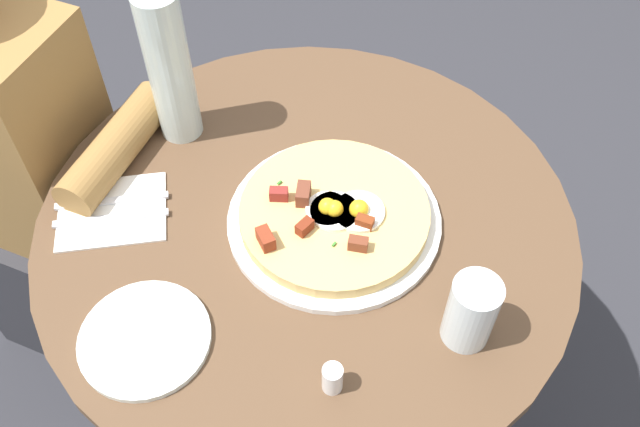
{
  "coord_description": "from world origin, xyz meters",
  "views": [
    {
      "loc": [
        0.28,
        -0.61,
        1.6
      ],
      "look_at": [
        0.02,
        0.01,
        0.74
      ],
      "focal_mm": 39.24,
      "sensor_mm": 36.0,
      "label": 1
    }
  ],
  "objects_px": {
    "salt_shaker": "(332,378)",
    "pizza_plate": "(334,220)",
    "bread_plate": "(145,339)",
    "dining_table": "(308,278)",
    "water_bottle": "(169,68)",
    "breakfast_pizza": "(334,213)",
    "knife": "(112,201)",
    "fork": "(111,218)",
    "water_glass": "(471,312)",
    "person_seated": "(27,194)"
  },
  "relations": [
    {
      "from": "fork",
      "to": "water_glass",
      "type": "distance_m",
      "value": 0.57
    },
    {
      "from": "breakfast_pizza",
      "to": "fork",
      "type": "distance_m",
      "value": 0.35
    },
    {
      "from": "person_seated",
      "to": "pizza_plate",
      "type": "height_order",
      "value": "person_seated"
    },
    {
      "from": "pizza_plate",
      "to": "bread_plate",
      "type": "height_order",
      "value": "pizza_plate"
    },
    {
      "from": "salt_shaker",
      "to": "bread_plate",
      "type": "bearing_deg",
      "value": -172.22
    },
    {
      "from": "breakfast_pizza",
      "to": "water_glass",
      "type": "distance_m",
      "value": 0.27
    },
    {
      "from": "salt_shaker",
      "to": "water_bottle",
      "type": "bearing_deg",
      "value": 140.65
    },
    {
      "from": "bread_plate",
      "to": "knife",
      "type": "height_order",
      "value": "bread_plate"
    },
    {
      "from": "bread_plate",
      "to": "fork",
      "type": "relative_size",
      "value": 1.03
    },
    {
      "from": "fork",
      "to": "dining_table",
      "type": "bearing_deg",
      "value": -7.91
    },
    {
      "from": "dining_table",
      "to": "breakfast_pizza",
      "type": "height_order",
      "value": "breakfast_pizza"
    },
    {
      "from": "breakfast_pizza",
      "to": "water_bottle",
      "type": "relative_size",
      "value": 1.07
    },
    {
      "from": "bread_plate",
      "to": "water_glass",
      "type": "relative_size",
      "value": 1.56
    },
    {
      "from": "breakfast_pizza",
      "to": "water_bottle",
      "type": "distance_m",
      "value": 0.35
    },
    {
      "from": "pizza_plate",
      "to": "fork",
      "type": "distance_m",
      "value": 0.35
    },
    {
      "from": "water_glass",
      "to": "water_bottle",
      "type": "relative_size",
      "value": 0.43
    },
    {
      "from": "salt_shaker",
      "to": "breakfast_pizza",
      "type": "bearing_deg",
      "value": 111.29
    },
    {
      "from": "salt_shaker",
      "to": "water_glass",
      "type": "bearing_deg",
      "value": 45.56
    },
    {
      "from": "fork",
      "to": "salt_shaker",
      "type": "xyz_separation_m",
      "value": [
        0.43,
        -0.13,
        0.02
      ]
    },
    {
      "from": "salt_shaker",
      "to": "fork",
      "type": "bearing_deg",
      "value": 163.61
    },
    {
      "from": "dining_table",
      "to": "water_glass",
      "type": "xyz_separation_m",
      "value": [
        0.28,
        -0.1,
        0.23
      ]
    },
    {
      "from": "person_seated",
      "to": "breakfast_pizza",
      "type": "xyz_separation_m",
      "value": [
        0.66,
        0.02,
        0.24
      ]
    },
    {
      "from": "bread_plate",
      "to": "water_bottle",
      "type": "distance_m",
      "value": 0.43
    },
    {
      "from": "fork",
      "to": "water_glass",
      "type": "relative_size",
      "value": 1.52
    },
    {
      "from": "bread_plate",
      "to": "water_bottle",
      "type": "xyz_separation_m",
      "value": [
        -0.15,
        0.38,
        0.13
      ]
    },
    {
      "from": "bread_plate",
      "to": "salt_shaker",
      "type": "distance_m",
      "value": 0.27
    },
    {
      "from": "water_bottle",
      "to": "salt_shaker",
      "type": "xyz_separation_m",
      "value": [
        0.42,
        -0.35,
        -0.11
      ]
    },
    {
      "from": "breakfast_pizza",
      "to": "person_seated",
      "type": "bearing_deg",
      "value": -178.64
    },
    {
      "from": "pizza_plate",
      "to": "knife",
      "type": "height_order",
      "value": "pizza_plate"
    },
    {
      "from": "fork",
      "to": "water_glass",
      "type": "xyz_separation_m",
      "value": [
        0.57,
        0.02,
        0.05
      ]
    },
    {
      "from": "dining_table",
      "to": "bread_plate",
      "type": "bearing_deg",
      "value": -113.99
    },
    {
      "from": "water_glass",
      "to": "salt_shaker",
      "type": "height_order",
      "value": "water_glass"
    },
    {
      "from": "pizza_plate",
      "to": "bread_plate",
      "type": "bearing_deg",
      "value": -119.72
    },
    {
      "from": "bread_plate",
      "to": "salt_shaker",
      "type": "height_order",
      "value": "salt_shaker"
    },
    {
      "from": "water_bottle",
      "to": "dining_table",
      "type": "bearing_deg",
      "value": -20.09
    },
    {
      "from": "pizza_plate",
      "to": "bread_plate",
      "type": "xyz_separation_m",
      "value": [
        -0.17,
        -0.29,
        -0.0
      ]
    },
    {
      "from": "water_bottle",
      "to": "salt_shaker",
      "type": "height_order",
      "value": "water_bottle"
    },
    {
      "from": "dining_table",
      "to": "breakfast_pizza",
      "type": "distance_m",
      "value": 0.2
    },
    {
      "from": "pizza_plate",
      "to": "water_bottle",
      "type": "distance_m",
      "value": 0.36
    },
    {
      "from": "bread_plate",
      "to": "pizza_plate",
      "type": "bearing_deg",
      "value": 60.28
    },
    {
      "from": "water_bottle",
      "to": "fork",
      "type": "bearing_deg",
      "value": -91.04
    },
    {
      "from": "person_seated",
      "to": "water_glass",
      "type": "distance_m",
      "value": 0.95
    },
    {
      "from": "bread_plate",
      "to": "salt_shaker",
      "type": "bearing_deg",
      "value": 7.78
    },
    {
      "from": "dining_table",
      "to": "knife",
      "type": "height_order",
      "value": "knife"
    },
    {
      "from": "water_glass",
      "to": "salt_shaker",
      "type": "relative_size",
      "value": 2.44
    },
    {
      "from": "knife",
      "to": "water_glass",
      "type": "relative_size",
      "value": 1.52
    },
    {
      "from": "bread_plate",
      "to": "knife",
      "type": "xyz_separation_m",
      "value": [
        -0.18,
        0.19,
        0.0
      ]
    },
    {
      "from": "pizza_plate",
      "to": "knife",
      "type": "relative_size",
      "value": 1.86
    },
    {
      "from": "salt_shaker",
      "to": "knife",
      "type": "bearing_deg",
      "value": 160.62
    },
    {
      "from": "salt_shaker",
      "to": "pizza_plate",
      "type": "bearing_deg",
      "value": 111.19
    }
  ]
}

